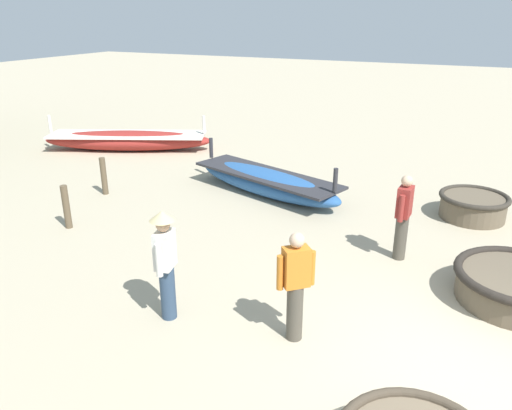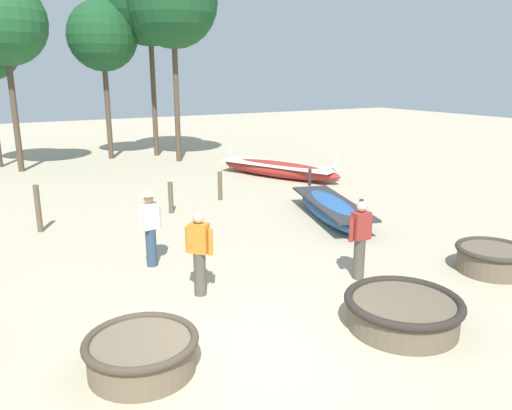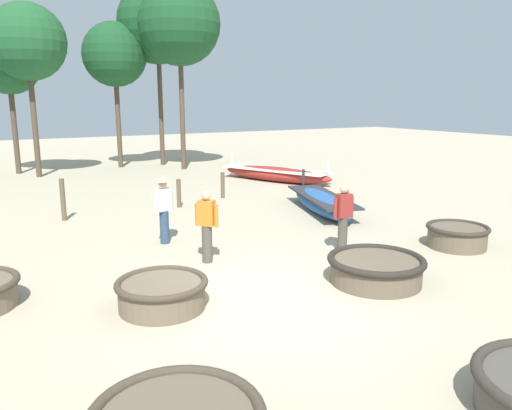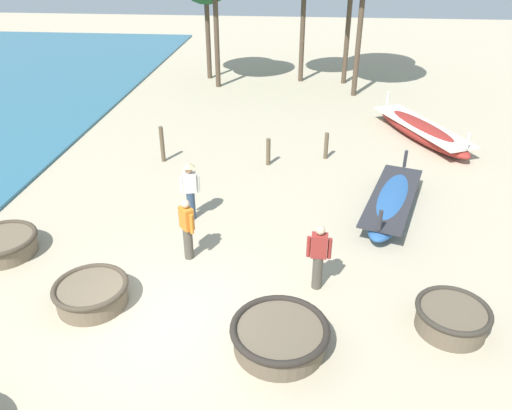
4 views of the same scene
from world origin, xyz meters
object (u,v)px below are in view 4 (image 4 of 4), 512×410
object	(u,v)px
coracle_front_right	(3,244)
long_boat_ochre_hull	(392,202)
coracle_weathered	(452,317)
mooring_post_mid_beach	(162,144)
coracle_front_left	(91,293)
long_boat_blue_hull	(421,131)
fisherman_hauling	(319,256)
mooring_post_inland	(326,146)
fisherman_by_coracle	(190,187)
coracle_center	(280,335)
mooring_post_shoreline	(268,152)
fisherman_with_hat	(187,228)

from	to	relation	value
coracle_front_right	long_boat_ochre_hull	bearing A→B (deg)	17.14
coracle_weathered	mooring_post_mid_beach	size ratio (longest dim) A/B	1.18
coracle_front_left	long_boat_blue_hull	size ratio (longest dim) A/B	0.29
long_boat_ochre_hull	fisherman_hauling	bearing A→B (deg)	-120.49
coracle_weathered	long_boat_ochre_hull	distance (m)	4.66
long_boat_blue_hull	coracle_front_left	bearing A→B (deg)	-130.09
coracle_weathered	mooring_post_inland	bearing A→B (deg)	105.06
long_boat_ochre_hull	fisherman_by_coracle	bearing A→B (deg)	-170.64
coracle_center	fisherman_hauling	world-z (taller)	fisherman_hauling
coracle_front_left	fisherman_by_coracle	xyz separation A→B (m)	(1.34, 3.67, 0.68)
fisherman_by_coracle	coracle_front_right	bearing A→B (deg)	-153.66
coracle_center	fisherman_hauling	distance (m)	2.08
mooring_post_inland	mooring_post_shoreline	world-z (taller)	mooring_post_shoreline
coracle_front_left	fisherman_with_hat	bearing A→B (deg)	48.06
coracle_center	mooring_post_shoreline	bearing A→B (deg)	95.61
coracle_front_right	fisherman_with_hat	world-z (taller)	fisherman_with_hat
mooring_post_inland	long_boat_ochre_hull	bearing A→B (deg)	-64.28
coracle_center	mooring_post_mid_beach	xyz separation A→B (m)	(-4.36, 8.23, 0.33)
coracle_center	mooring_post_shoreline	xyz separation A→B (m)	(-0.81, 8.27, 0.17)
mooring_post_shoreline	fisherman_with_hat	bearing A→B (deg)	-105.01
fisherman_with_hat	mooring_post_shoreline	bearing A→B (deg)	74.99
fisherman_by_coracle	fisherman_with_hat	bearing A→B (deg)	-80.17
coracle_center	fisherman_by_coracle	world-z (taller)	fisherman_by_coracle
long_boat_blue_hull	mooring_post_shoreline	xyz separation A→B (m)	(-5.50, -2.88, 0.14)
coracle_center	coracle_front_right	size ratio (longest dim) A/B	1.14
coracle_center	coracle_front_left	xyz separation A→B (m)	(-3.96, 0.88, -0.01)
fisherman_by_coracle	mooring_post_inland	size ratio (longest dim) A/B	1.83
coracle_center	coracle_front_left	distance (m)	4.05
coracle_front_left	long_boat_blue_hull	world-z (taller)	long_boat_blue_hull
fisherman_by_coracle	mooring_post_mid_beach	xyz separation A→B (m)	(-1.74, 3.68, -0.35)
mooring_post_mid_beach	fisherman_by_coracle	bearing A→B (deg)	-64.66
coracle_front_right	coracle_front_left	world-z (taller)	coracle_front_left
fisherman_with_hat	mooring_post_inland	xyz separation A→B (m)	(3.41, 6.26, -0.38)
fisherman_with_hat	mooring_post_mid_beach	world-z (taller)	fisherman_with_hat
mooring_post_mid_beach	long_boat_ochre_hull	bearing A→B (deg)	-21.25
fisherman_by_coracle	mooring_post_mid_beach	distance (m)	4.09
long_boat_blue_hull	mooring_post_mid_beach	size ratio (longest dim) A/B	4.37
coracle_front_left	long_boat_ochre_hull	world-z (taller)	long_boat_ochre_hull
coracle_front_right	fisherman_hauling	distance (m)	7.54
coracle_center	mooring_post_inland	distance (m)	9.05
fisherman_hauling	mooring_post_shoreline	distance (m)	6.59
fisherman_with_hat	fisherman_hauling	bearing A→B (deg)	-15.73
long_boat_ochre_hull	mooring_post_mid_beach	bearing A→B (deg)	158.75
coracle_weathered	fisherman_with_hat	xyz separation A→B (m)	(-5.61, 1.92, 0.55)
long_boat_blue_hull	mooring_post_mid_beach	distance (m)	9.52
mooring_post_inland	fisherman_hauling	bearing A→B (deg)	-93.17
coracle_front_left	mooring_post_inland	distance (m)	9.55
long_boat_blue_hull	fisherman_by_coracle	distance (m)	9.87
coracle_front_left	mooring_post_inland	xyz separation A→B (m)	(5.06, 8.10, 0.18)
coracle_front_right	mooring_post_mid_beach	size ratio (longest dim) A/B	1.33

